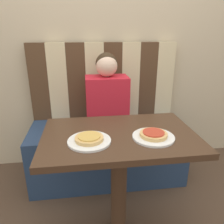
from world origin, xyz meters
The scene contains 9 objects.
wall_back centered at (0.00, 0.97, 1.30)m, with size 7.00×0.05×2.60m.
booth_seat centered at (0.00, 0.64, 0.25)m, with size 1.33×0.56×0.50m.
booth_backrest centered at (0.00, 0.89, 0.85)m, with size 1.33×0.06×0.69m.
dining_table centered at (0.00, 0.00, 0.61)m, with size 0.88×0.57×0.73m.
person centered at (0.00, 0.64, 0.79)m, with size 0.35×0.23×0.63m.
plate_left centered at (-0.17, -0.08, 0.74)m, with size 0.23×0.23×0.01m.
plate_right centered at (0.17, -0.08, 0.74)m, with size 0.23×0.23×0.01m.
pizza_left centered at (-0.17, -0.08, 0.76)m, with size 0.15×0.15×0.03m.
pizza_right centered at (0.17, -0.08, 0.76)m, with size 0.15×0.15×0.03m.
Camera 1 is at (-0.19, -1.11, 1.28)m, focal length 35.00 mm.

